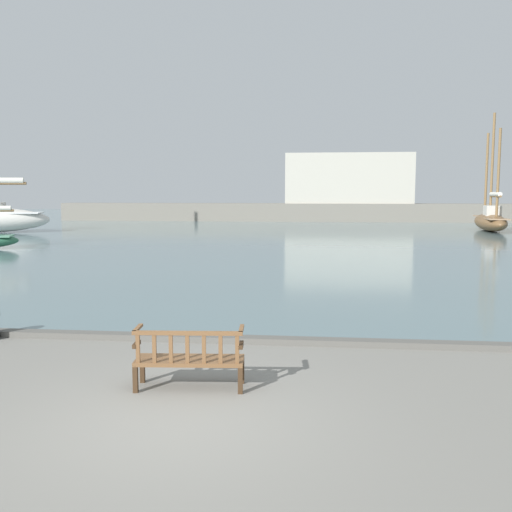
{
  "coord_description": "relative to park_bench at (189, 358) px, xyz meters",
  "views": [
    {
      "loc": [
        1.8,
        -6.86,
        2.91
      ],
      "look_at": [
        -0.04,
        10.0,
        1.0
      ],
      "focal_mm": 40.0,
      "sensor_mm": 36.0,
      "label": 1
    }
  ],
  "objects": [
    {
      "name": "ground_plane",
      "position": [
        0.07,
        -1.19,
        -0.47
      ],
      "size": [
        160.0,
        160.0,
        0.0
      ],
      "primitive_type": "plane",
      "color": "gray"
    },
    {
      "name": "park_bench",
      "position": [
        0.0,
        0.0,
        0.0
      ],
      "size": [
        1.64,
        0.65,
        0.92
      ],
      "color": "#3D2A19",
      "rests_on": "ground"
    },
    {
      "name": "far_breakwater",
      "position": [
        1.75,
        47.33,
        1.62
      ],
      "size": [
        47.11,
        2.4,
        6.58
      ],
      "color": "slate",
      "rests_on": "ground"
    },
    {
      "name": "quay_edge_kerb",
      "position": [
        0.07,
        2.66,
        -0.41
      ],
      "size": [
        40.0,
        0.3,
        0.12
      ],
      "primitive_type": "cube",
      "color": "#5B5954",
      "rests_on": "ground"
    },
    {
      "name": "harbor_water",
      "position": [
        0.07,
        42.81,
        -0.43
      ],
      "size": [
        100.0,
        80.0,
        0.08
      ],
      "primitive_type": "cube",
      "color": "slate",
      "rests_on": "ground"
    },
    {
      "name": "sailboat_far_starboard",
      "position": [
        14.4,
        35.17,
        0.45
      ],
      "size": [
        2.61,
        7.91,
        8.5
      ],
      "color": "brown",
      "rests_on": "harbor_water"
    }
  ]
}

